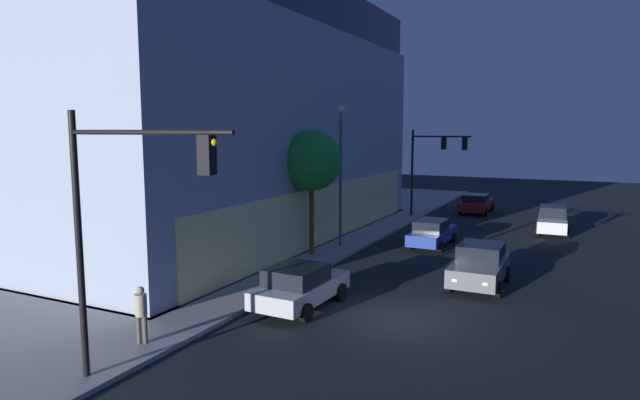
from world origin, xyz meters
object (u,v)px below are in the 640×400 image
(sidewalk_tree, at_px, (311,161))
(pedestrian_waiting, at_px, (141,310))
(street_lamp_sidewalk, at_px, (341,158))
(car_blue, at_px, (432,233))
(car_grey, at_px, (480,265))
(modern_building, at_px, (145,117))
(car_red, at_px, (476,203))
(car_white, at_px, (552,220))
(traffic_light_near_corner, at_px, (120,207))
(traffic_light_far_corner, at_px, (433,156))
(car_silver, at_px, (300,286))

(sidewalk_tree, relative_size, pedestrian_waiting, 3.60)
(street_lamp_sidewalk, relative_size, car_blue, 1.65)
(street_lamp_sidewalk, height_order, sidewalk_tree, street_lamp_sidewalk)
(car_grey, bearing_deg, pedestrian_waiting, 144.60)
(pedestrian_waiting, bearing_deg, modern_building, 42.89)
(sidewalk_tree, distance_m, car_red, 20.22)
(car_white, relative_size, car_red, 0.95)
(traffic_light_near_corner, bearing_deg, sidewalk_tree, 9.25)
(traffic_light_near_corner, relative_size, street_lamp_sidewalk, 0.90)
(car_red, bearing_deg, traffic_light_far_corner, 149.38)
(traffic_light_far_corner, distance_m, car_silver, 22.75)
(traffic_light_near_corner, xyz_separation_m, sidewalk_tree, (15.24, 2.48, 0.27))
(car_blue, bearing_deg, car_white, -39.46)
(car_grey, bearing_deg, car_white, -8.52)
(traffic_light_far_corner, bearing_deg, car_blue, -165.41)
(traffic_light_near_corner, xyz_separation_m, car_silver, (7.69, -0.86, -3.92))
(pedestrian_waiting, relative_size, car_white, 0.41)
(traffic_light_near_corner, relative_size, car_blue, 1.48)
(pedestrian_waiting, distance_m, car_white, 27.52)
(street_lamp_sidewalk, height_order, car_white, street_lamp_sidewalk)
(traffic_light_near_corner, bearing_deg, modern_building, 42.22)
(traffic_light_near_corner, relative_size, car_silver, 1.55)
(modern_building, relative_size, street_lamp_sidewalk, 3.72)
(traffic_light_far_corner, relative_size, street_lamp_sidewalk, 0.83)
(car_grey, xyz_separation_m, car_white, (14.21, -2.13, -0.04))
(car_white, bearing_deg, street_lamp_sidewalk, 133.84)
(street_lamp_sidewalk, relative_size, car_red, 1.68)
(street_lamp_sidewalk, bearing_deg, car_red, -15.22)
(modern_building, bearing_deg, car_silver, -121.30)
(sidewalk_tree, height_order, car_red, sidewalk_tree)
(sidewalk_tree, bearing_deg, pedestrian_waiting, -176.35)
(modern_building, height_order, pedestrian_waiting, modern_building)
(modern_building, height_order, car_red, modern_building)
(car_silver, xyz_separation_m, car_red, (26.65, -1.74, -0.05))
(modern_building, xyz_separation_m, car_grey, (-4.78, -23.05, -6.58))
(street_lamp_sidewalk, height_order, car_grey, street_lamp_sidewalk)
(car_blue, distance_m, car_red, 13.83)
(pedestrian_waiting, distance_m, car_silver, 6.05)
(car_white, bearing_deg, traffic_light_near_corner, 162.89)
(car_silver, bearing_deg, car_grey, -43.50)
(car_white, bearing_deg, sidewalk_tree, 138.65)
(street_lamp_sidewalk, relative_size, pedestrian_waiting, 4.34)
(pedestrian_waiting, xyz_separation_m, car_silver, (5.49, -2.51, -0.38))
(pedestrian_waiting, bearing_deg, traffic_light_near_corner, -143.12)
(modern_building, relative_size, car_blue, 6.14)
(car_blue, bearing_deg, car_red, -0.08)
(traffic_light_far_corner, height_order, sidewalk_tree, sidewalk_tree)
(traffic_light_near_corner, distance_m, car_grey, 15.48)
(car_blue, bearing_deg, car_silver, 172.35)
(modern_building, relative_size, sidewalk_tree, 4.48)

